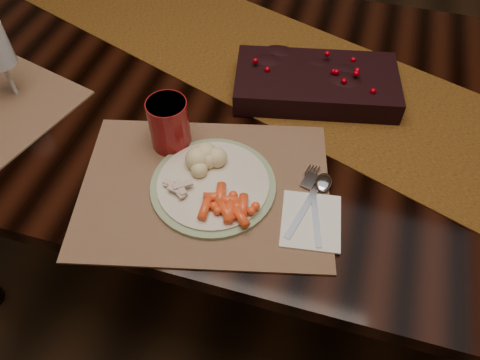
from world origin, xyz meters
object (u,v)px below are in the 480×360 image
(turkey_shreds, at_px, (176,186))
(red_cup, at_px, (169,124))
(napkin, at_px, (311,221))
(placemat_main, at_px, (205,188))
(dining_table, at_px, (258,191))
(mashed_potatoes, at_px, (206,160))
(centerpiece, at_px, (317,80))
(dinner_plate, at_px, (213,185))
(baby_carrots, at_px, (221,203))
(wine_glass, at_px, (2,62))

(turkey_shreds, relative_size, red_cup, 0.54)
(napkin, bearing_deg, placemat_main, 166.12)
(turkey_shreds, bearing_deg, dining_table, 74.48)
(turkey_shreds, height_order, napkin, turkey_shreds)
(dining_table, bearing_deg, mashed_potatoes, -100.86)
(dining_table, bearing_deg, centerpiece, 20.85)
(centerpiece, bearing_deg, dinner_plate, -112.96)
(baby_carrots, height_order, napkin, baby_carrots)
(baby_carrots, bearing_deg, centerpiece, 74.08)
(mashed_potatoes, bearing_deg, dinner_plate, -53.74)
(centerpiece, bearing_deg, red_cup, -136.97)
(dinner_plate, relative_size, red_cup, 2.18)
(dinner_plate, distance_m, napkin, 0.21)
(baby_carrots, bearing_deg, placemat_main, 138.12)
(wine_glass, bearing_deg, baby_carrots, -18.23)
(dining_table, distance_m, placemat_main, 0.49)
(mashed_potatoes, height_order, red_cup, red_cup)
(baby_carrots, height_order, wine_glass, wine_glass)
(baby_carrots, distance_m, turkey_shreds, 0.10)
(napkin, bearing_deg, baby_carrots, 179.11)
(centerpiece, height_order, turkey_shreds, centerpiece)
(red_cup, bearing_deg, wine_glass, 173.24)
(centerpiece, relative_size, napkin, 2.91)
(centerpiece, distance_m, mashed_potatoes, 0.35)
(dinner_plate, bearing_deg, napkin, -7.64)
(napkin, bearing_deg, dinner_plate, 164.19)
(dinner_plate, bearing_deg, placemat_main, -161.39)
(centerpiece, relative_size, baby_carrots, 3.72)
(dining_table, height_order, red_cup, red_cup)
(baby_carrots, xyz_separation_m, mashed_potatoes, (-0.06, 0.08, 0.01))
(centerpiece, bearing_deg, wine_glass, -163.70)
(baby_carrots, relative_size, turkey_shreds, 1.62)
(dining_table, bearing_deg, placemat_main, -98.05)
(placemat_main, distance_m, mashed_potatoes, 0.06)
(mashed_potatoes, height_order, napkin, mashed_potatoes)
(placemat_main, bearing_deg, wine_glass, 151.26)
(dinner_plate, height_order, napkin, dinner_plate)
(placemat_main, xyz_separation_m, mashed_potatoes, (-0.01, 0.04, 0.04))
(dinner_plate, height_order, baby_carrots, baby_carrots)
(mashed_potatoes, relative_size, turkey_shreds, 1.38)
(centerpiece, xyz_separation_m, placemat_main, (-0.16, -0.35, -0.04))
(baby_carrots, bearing_deg, wine_glass, 161.77)
(placemat_main, distance_m, red_cup, 0.16)
(wine_glass, bearing_deg, dining_table, 15.33)
(baby_carrots, relative_size, red_cup, 0.88)
(placemat_main, distance_m, baby_carrots, 0.07)
(dinner_plate, bearing_deg, dining_table, 84.86)
(centerpiece, xyz_separation_m, dinner_plate, (-0.14, -0.34, -0.03))
(dining_table, distance_m, dinner_plate, 0.49)
(napkin, bearing_deg, red_cup, 152.07)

